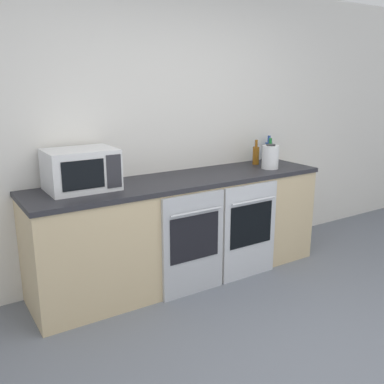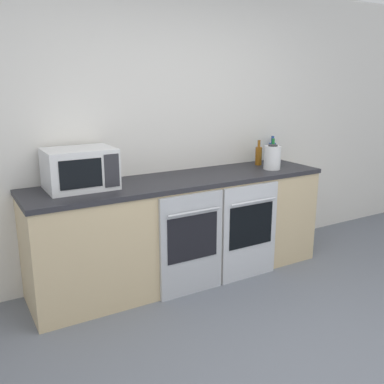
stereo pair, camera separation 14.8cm
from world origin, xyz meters
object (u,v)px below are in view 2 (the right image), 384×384
(bottle_green, at_px, (273,155))
(microwave, at_px, (80,169))
(oven_right, at_px, (250,232))
(oven_left, at_px, (192,244))
(bottle_blue, at_px, (272,151))
(bottle_amber, at_px, (259,155))
(kettle, at_px, (272,157))

(bottle_green, bearing_deg, microwave, 179.29)
(oven_right, bearing_deg, oven_left, 180.00)
(oven_right, distance_m, bottle_blue, 1.09)
(oven_left, xyz_separation_m, bottle_amber, (1.05, 0.47, 0.58))
(oven_left, relative_size, bottle_amber, 3.51)
(microwave, distance_m, kettle, 1.80)
(bottle_green, distance_m, bottle_amber, 0.14)
(oven_left, distance_m, bottle_blue, 1.55)
(microwave, bearing_deg, bottle_green, -0.71)
(oven_right, relative_size, kettle, 3.72)
(bottle_green, xyz_separation_m, kettle, (-0.14, -0.16, 0.01))
(bottle_blue, bearing_deg, bottle_green, -129.35)
(bottle_amber, distance_m, kettle, 0.23)
(bottle_blue, distance_m, kettle, 0.45)
(oven_right, distance_m, bottle_amber, 0.87)
(oven_right, relative_size, bottle_amber, 3.51)
(microwave, relative_size, kettle, 2.25)
(kettle, bearing_deg, bottle_green, 48.45)
(oven_left, distance_m, bottle_green, 1.36)
(oven_right, bearing_deg, kettle, 29.13)
(microwave, bearing_deg, oven_right, -16.93)
(bottle_blue, distance_m, bottle_green, 0.24)
(microwave, relative_size, bottle_green, 1.99)
(oven_right, height_order, bottle_amber, bottle_amber)
(oven_right, xyz_separation_m, bottle_amber, (0.45, 0.47, 0.58))
(microwave, xyz_separation_m, bottle_blue, (2.09, 0.16, -0.06))
(oven_left, bearing_deg, bottle_amber, 24.17)
(microwave, bearing_deg, bottle_blue, 4.51)
(oven_right, xyz_separation_m, kettle, (0.42, 0.24, 0.60))
(oven_right, bearing_deg, bottle_amber, 46.43)
(oven_left, height_order, oven_right, same)
(oven_right, xyz_separation_m, bottle_green, (0.56, 0.39, 0.59))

